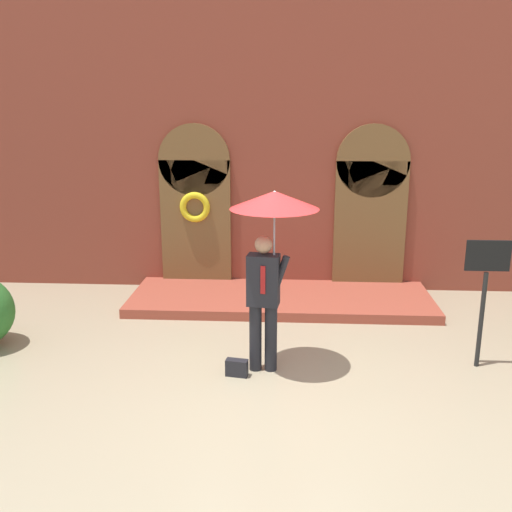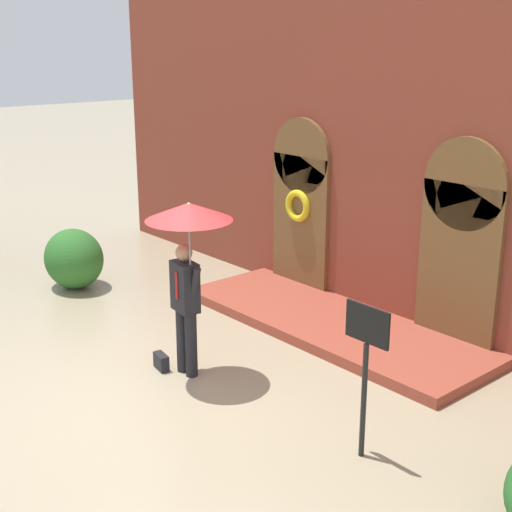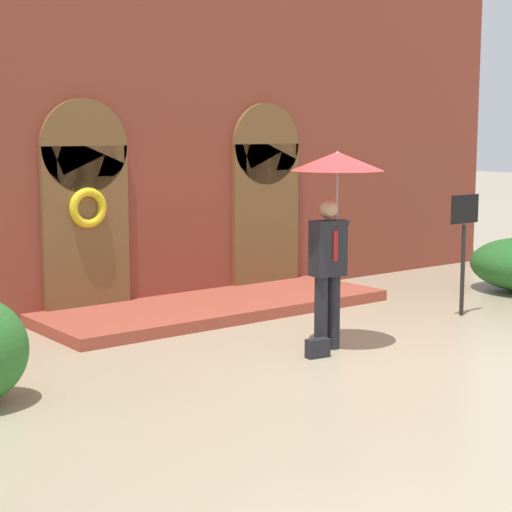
% 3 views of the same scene
% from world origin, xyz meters
% --- Properties ---
extents(ground_plane, '(80.00, 80.00, 0.00)m').
position_xyz_m(ground_plane, '(0.00, 0.00, 0.00)').
color(ground_plane, tan).
extents(building_facade, '(14.00, 2.30, 5.60)m').
position_xyz_m(building_facade, '(-0.00, 4.15, 2.68)').
color(building_facade, brown).
rests_on(building_facade, ground).
extents(person_with_umbrella, '(1.10, 1.10, 2.36)m').
position_xyz_m(person_with_umbrella, '(-0.09, 0.47, 1.91)').
color(person_with_umbrella, black).
rests_on(person_with_umbrella, ground).
extents(handbag, '(0.30, 0.17, 0.22)m').
position_xyz_m(handbag, '(-0.52, 0.27, 0.11)').
color(handbag, black).
rests_on(handbag, ground).
extents(sign_post, '(0.56, 0.06, 1.72)m').
position_xyz_m(sign_post, '(2.64, 0.74, 1.16)').
color(sign_post, black).
rests_on(sign_post, ground).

